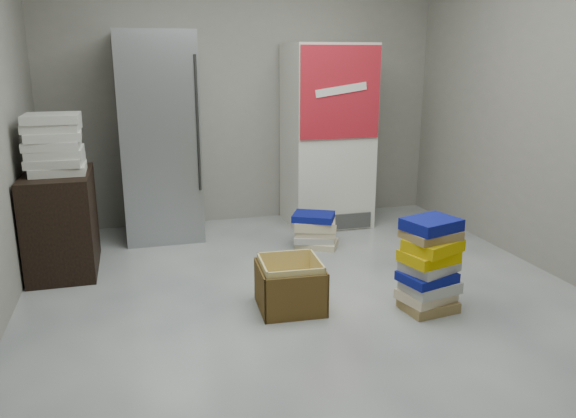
# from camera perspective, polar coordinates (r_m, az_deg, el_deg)

# --- Properties ---
(ground) EXTENTS (5.00, 5.00, 0.00)m
(ground) POSITION_cam_1_polar(r_m,az_deg,el_deg) (3.79, 3.69, -11.01)
(ground) COLOR beige
(ground) RESTS_ON ground
(room_shell) EXTENTS (4.04, 5.04, 2.82)m
(room_shell) POSITION_cam_1_polar(r_m,az_deg,el_deg) (3.40, 4.22, 17.30)
(room_shell) COLOR gray
(room_shell) RESTS_ON ground
(steel_fridge) EXTENTS (0.70, 0.72, 1.90)m
(steel_fridge) POSITION_cam_1_polar(r_m,az_deg,el_deg) (5.39, -12.95, 7.13)
(steel_fridge) COLOR #AEB1B6
(steel_fridge) RESTS_ON ground
(coke_cooler) EXTENTS (0.80, 0.73, 1.80)m
(coke_cooler) POSITION_cam_1_polar(r_m,az_deg,el_deg) (5.70, 3.99, 7.44)
(coke_cooler) COLOR silver
(coke_cooler) RESTS_ON ground
(wood_shelf) EXTENTS (0.50, 0.80, 0.80)m
(wood_shelf) POSITION_cam_1_polar(r_m,az_deg,el_deg) (4.81, -22.01, -1.25)
(wood_shelf) COLOR black
(wood_shelf) RESTS_ON ground
(supply_box_stack) EXTENTS (0.44, 0.44, 0.45)m
(supply_box_stack) POSITION_cam_1_polar(r_m,az_deg,el_deg) (4.68, -22.66, 6.13)
(supply_box_stack) COLOR beige
(supply_box_stack) RESTS_ON wood_shelf
(phonebook_stack_main) EXTENTS (0.44, 0.40, 0.64)m
(phonebook_stack_main) POSITION_cam_1_polar(r_m,az_deg,el_deg) (3.90, 14.18, -5.56)
(phonebook_stack_main) COLOR olive
(phonebook_stack_main) RESTS_ON ground
(phonebook_stack_side) EXTENTS (0.48, 0.44, 0.31)m
(phonebook_stack_side) POSITION_cam_1_polar(r_m,az_deg,el_deg) (5.10, 2.77, -2.13)
(phonebook_stack_side) COLOR beige
(phonebook_stack_side) RESTS_ON ground
(cardboard_box) EXTENTS (0.45, 0.45, 0.35)m
(cardboard_box) POSITION_cam_1_polar(r_m,az_deg,el_deg) (3.87, 0.22, -8.07)
(cardboard_box) COLOR yellow
(cardboard_box) RESTS_ON ground
(bucket_lid) EXTENTS (0.35, 0.35, 0.09)m
(bucket_lid) POSITION_cam_1_polar(r_m,az_deg,el_deg) (4.26, -0.12, -7.26)
(bucket_lid) COLOR gold
(bucket_lid) RESTS_ON ground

